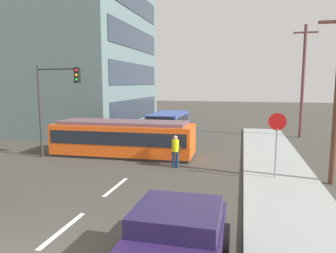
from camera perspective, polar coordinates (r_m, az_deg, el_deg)
The scene contains 14 objects.
ground_plane at distance 17.17m, azimuth -4.23°, elevation -6.68°, with size 120.00×120.00×0.00m, color #403E37.
sidewalk_curb_right at distance 12.69m, azimuth 20.92°, elevation -12.17°, with size 3.20×36.00×0.14m, color #979E9A.
lane_stripe_1 at distance 10.27m, azimuth -18.50°, elevation -17.31°, with size 0.16×2.40×0.01m, color silver.
lane_stripe_2 at distance 13.57m, azimuth -9.43°, elevation -10.72°, with size 0.16×2.40×0.01m, color silver.
lane_stripe_3 at distance 24.29m, azimuth 1.15°, elevation -2.34°, with size 0.16×2.40×0.01m, color silver.
lane_stripe_4 at distance 30.11m, azimuth 3.57°, elevation -0.37°, with size 0.16×2.40×0.01m, color silver.
corner_building at distance 33.63m, azimuth -20.31°, elevation 16.44°, with size 17.00×14.30×19.20m.
streetcar_tram at distance 18.96m, azimuth -8.10°, elevation -2.02°, with size 8.42×2.73×2.09m.
city_bus at distance 26.58m, azimuth 0.10°, elevation 0.80°, with size 2.65×5.31×1.82m.
pedestrian_crossing at distance 16.09m, azimuth 1.37°, elevation -4.20°, with size 0.47×0.36×1.67m.
pickup_truck_parked at distance 7.19m, azimuth 0.78°, elevation -21.35°, with size 2.30×5.01×1.55m.
stop_sign at distance 14.54m, azimuth 19.13°, elevation -0.93°, with size 0.76×0.07×2.88m.
traffic_light_mast at distance 18.92m, azimuth -19.83°, elevation 5.51°, with size 2.66×0.33×5.29m.
utility_pole_mid at distance 26.99m, azimuth 23.26°, elevation 7.78°, with size 1.80×0.24×8.76m.
Camera 1 is at (5.07, -5.84, 4.30)m, focal length 33.65 mm.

